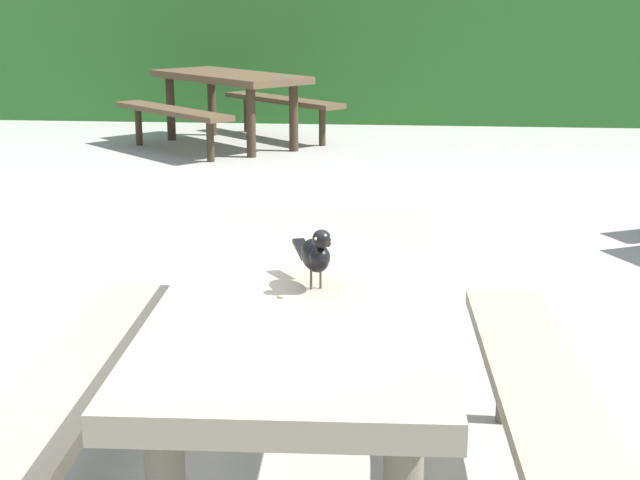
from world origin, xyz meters
TOP-DOWN VIEW (x-y plane):
  - hedge_wall at (0.00, 9.32)m, footprint 28.00×1.67m
  - picnic_table_foreground at (0.26, 0.00)m, footprint 1.75×1.83m
  - bird_grackle at (0.30, -0.07)m, footprint 0.14×0.27m
  - picnic_table_mid_left at (-1.26, 6.84)m, footprint 2.40×2.40m

SIDE VIEW (x-z plane):
  - picnic_table_foreground at x=0.26m, z-range 0.19..0.93m
  - picnic_table_mid_left at x=-1.26m, z-range 0.19..0.93m
  - bird_grackle at x=0.30m, z-range 0.75..0.94m
  - hedge_wall at x=0.00m, z-range 0.00..2.32m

